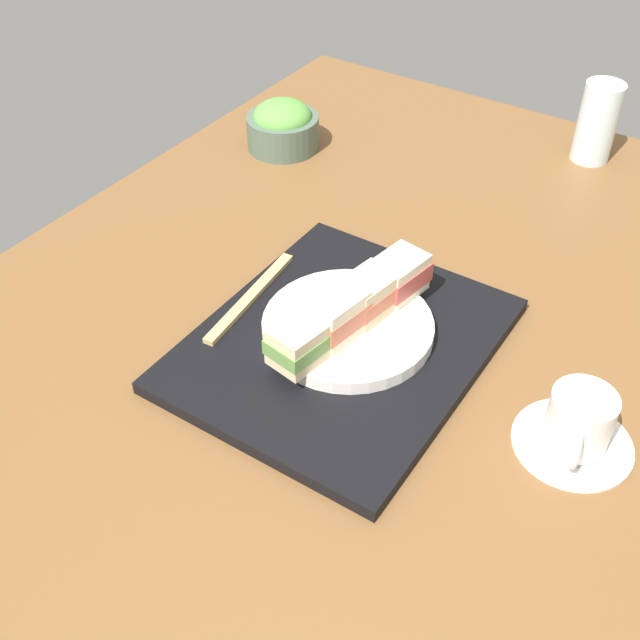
{
  "coord_description": "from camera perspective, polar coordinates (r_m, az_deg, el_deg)",
  "views": [
    {
      "loc": [
        61.94,
        36.15,
        65.61
      ],
      "look_at": [
        3.93,
        -1.97,
        5.0
      ],
      "focal_mm": 44.49,
      "sensor_mm": 36.0,
      "label": 1
    }
  ],
  "objects": [
    {
      "name": "ground_plane",
      "position": [
        0.98,
        2.22,
        -2.01
      ],
      "size": [
        140.0,
        100.0,
        3.0
      ],
      "primitive_type": "cube",
      "color": "brown"
    },
    {
      "name": "sandwich_nearmost",
      "position": [
        0.98,
        5.67,
        3.21
      ],
      "size": [
        7.87,
        6.36,
        5.08
      ],
      "color": "#EFE5C1",
      "rests_on": "sandwich_plate"
    },
    {
      "name": "sandwich_farmost",
      "position": [
        0.88,
        -1.42,
        -1.6
      ],
      "size": [
        7.71,
        6.19,
        4.91
      ],
      "color": "beige",
      "rests_on": "sandwich_plate"
    },
    {
      "name": "drinking_glass",
      "position": [
        1.37,
        19.32,
        13.27
      ],
      "size": [
        6.21,
        6.21,
        12.93
      ],
      "primitive_type": "cylinder",
      "color": "silver",
      "rests_on": "ground_plane"
    },
    {
      "name": "serving_tray",
      "position": [
        0.95,
        1.46,
        -1.72
      ],
      "size": [
        38.33,
        31.73,
        1.66
      ],
      "primitive_type": "cube",
      "color": "black",
      "rests_on": "ground_plane"
    },
    {
      "name": "chopsticks_pair",
      "position": [
        1.0,
        -5.02,
        1.68
      ],
      "size": [
        19.4,
        3.26,
        0.7
      ],
      "color": "tan",
      "rests_on": "serving_tray"
    },
    {
      "name": "coffee_cup",
      "position": [
        0.87,
        18.04,
        -7.27
      ],
      "size": [
        12.83,
        12.83,
        7.27
      ],
      "color": "white",
      "rests_on": "ground_plane"
    },
    {
      "name": "sandwich_inner_near",
      "position": [
        0.94,
        3.46,
        1.77
      ],
      "size": [
        7.38,
        6.06,
        5.22
      ],
      "color": "beige",
      "rests_on": "sandwich_plate"
    },
    {
      "name": "sandwich_inner_far",
      "position": [
        0.91,
        1.11,
        0.31
      ],
      "size": [
        7.77,
        6.18,
        5.8
      ],
      "color": "#EFE5C1",
      "rests_on": "sandwich_plate"
    },
    {
      "name": "salad_bowl",
      "position": [
        1.35,
        -2.7,
        13.77
      ],
      "size": [
        11.96,
        11.96,
        8.15
      ],
      "color": "#4C6051",
      "rests_on": "ground_plane"
    },
    {
      "name": "sandwich_plate",
      "position": [
        0.95,
        2.25,
        -0.63
      ],
      "size": [
        20.62,
        20.62,
        1.76
      ],
      "primitive_type": "cylinder",
      "color": "white",
      "rests_on": "serving_tray"
    }
  ]
}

